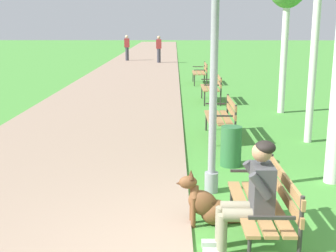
{
  "coord_description": "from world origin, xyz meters",
  "views": [
    {
      "loc": [
        -0.59,
        -3.97,
        2.44
      ],
      "look_at": [
        -0.68,
        2.69,
        0.9
      ],
      "focal_mm": 48.0,
      "sensor_mm": 36.0,
      "label": 1
    }
  ],
  "objects": [
    {
      "name": "park_bench_mid",
      "position": [
        0.45,
        5.45,
        0.51
      ],
      "size": [
        0.55,
        1.5,
        0.85
      ],
      "color": "olive",
      "rests_on": "ground"
    },
    {
      "name": "pedestrian_distant",
      "position": [
        -1.53,
        23.65,
        0.84
      ],
      "size": [
        0.32,
        0.22,
        1.65
      ],
      "color": "#383842",
      "rests_on": "ground"
    },
    {
      "name": "lamp_post_near",
      "position": [
        -0.04,
        2.28,
        2.34
      ],
      "size": [
        0.24,
        0.24,
        4.53
      ],
      "color": "gray",
      "rests_on": "ground"
    },
    {
      "name": "litter_bin",
      "position": [
        0.4,
        3.53,
        0.35
      ],
      "size": [
        0.36,
        0.36,
        0.7
      ],
      "primitive_type": "cylinder",
      "color": "#2D6638",
      "rests_on": "ground"
    },
    {
      "name": "dog_brown",
      "position": [
        -0.18,
        1.17,
        0.26
      ],
      "size": [
        0.83,
        0.31,
        0.71
      ],
      "color": "brown",
      "rests_on": "ground"
    },
    {
      "name": "park_bench_far",
      "position": [
        0.62,
        9.95,
        0.51
      ],
      "size": [
        0.55,
        1.5,
        0.85
      ],
      "color": "olive",
      "rests_on": "ground"
    },
    {
      "name": "park_bench_furthest",
      "position": [
        0.5,
        14.24,
        0.51
      ],
      "size": [
        0.55,
        1.5,
        0.85
      ],
      "color": "olive",
      "rests_on": "ground"
    },
    {
      "name": "person_seated_on_near_bench",
      "position": [
        0.24,
        0.51,
        0.68
      ],
      "size": [
        0.74,
        0.49,
        1.25
      ],
      "color": "gray",
      "rests_on": "ground"
    },
    {
      "name": "pedestrian_further_distant",
      "position": [
        -3.63,
        25.2,
        0.84
      ],
      "size": [
        0.32,
        0.22,
        1.65
      ],
      "color": "#383842",
      "rests_on": "ground"
    },
    {
      "name": "park_bench_near",
      "position": [
        0.44,
        0.69,
        0.51
      ],
      "size": [
        0.55,
        1.5,
        0.85
      ],
      "color": "olive",
      "rests_on": "ground"
    },
    {
      "name": "paved_path",
      "position": [
        -2.55,
        24.0,
        0.02
      ],
      "size": [
        4.36,
        60.0,
        0.04
      ],
      "primitive_type": "cube",
      "color": "gray",
      "rests_on": "ground"
    }
  ]
}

